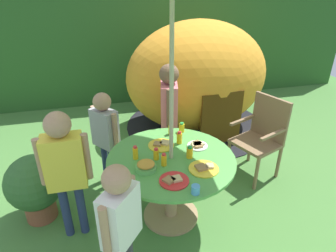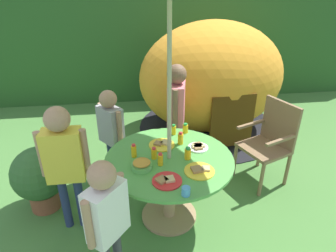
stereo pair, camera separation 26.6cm
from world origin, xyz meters
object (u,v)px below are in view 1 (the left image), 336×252
plate_mid_right (161,145)px  plate_near_left (204,168)px  child_in_yellow_shirt (65,162)px  child_in_white_shirt (120,217)px  plate_far_left (197,145)px  plate_back_edge (174,180)px  snack_bowl (146,166)px  cup_near (195,190)px  juice_bottle_spot_a (164,160)px  juice_bottle_front_edge (182,128)px  child_in_pink_shirt (169,104)px  child_in_grey_shirt (105,128)px  dome_tent (197,77)px  garden_table (171,174)px  wooden_chair (262,133)px  juice_bottle_mid_left (171,130)px  juice_bottle_near_right (179,138)px  juice_bottle_center_front (135,153)px  juice_bottle_far_right (190,152)px  juice_bottle_center_back (156,154)px  potted_plant (35,185)px

plate_mid_right → plate_near_left: 0.54m
child_in_yellow_shirt → child_in_white_shirt: 0.76m
plate_far_left → plate_back_edge: same height
child_in_yellow_shirt → snack_bowl: (0.65, -0.14, -0.06)m
plate_mid_right → cup_near: cup_near is taller
child_in_yellow_shirt → plate_near_left: bearing=-12.0°
cup_near → child_in_yellow_shirt: bearing=151.5°
juice_bottle_spot_a → juice_bottle_front_edge: bearing=59.7°
child_in_pink_shirt → child_in_grey_shirt: size_ratio=1.18×
dome_tent → juice_bottle_front_edge: bearing=-121.9°
garden_table → wooden_chair: size_ratio=1.22×
plate_back_edge → juice_bottle_mid_left: (0.17, 0.77, 0.04)m
wooden_chair → plate_back_edge: (-1.28, -0.82, 0.18)m
juice_bottle_near_right → juice_bottle_mid_left: juice_bottle_near_right is taller
child_in_pink_shirt → plate_far_left: (0.09, -0.75, -0.13)m
dome_tent → plate_far_left: dome_tent is taller
juice_bottle_front_edge → juice_bottle_spot_a: (-0.32, -0.55, 0.01)m
juice_bottle_front_edge → juice_bottle_spot_a: bearing=-120.3°
child_in_pink_shirt → juice_bottle_spot_a: (-0.29, -0.98, -0.08)m
juice_bottle_center_front → juice_bottle_spot_a: (0.22, -0.16, -0.01)m
dome_tent → plate_far_left: (-0.61, -1.76, -0.10)m
plate_far_left → juice_bottle_near_right: juice_bottle_near_right is taller
plate_back_edge → juice_bottle_near_right: bearing=69.7°
dome_tent → plate_far_left: size_ratio=12.62×
juice_bottle_spot_a → cup_near: (0.15, -0.42, -0.02)m
plate_near_left → juice_bottle_far_right: juice_bottle_far_right is taller
child_in_pink_shirt → juice_bottle_center_back: 0.94m
plate_mid_right → cup_near: (0.09, -0.74, 0.02)m
juice_bottle_spot_a → potted_plant: bearing=160.9°
wooden_chair → child_in_pink_shirt: size_ratio=0.73×
child_in_grey_shirt → child_in_white_shirt: child_in_white_shirt is taller
plate_near_left → plate_far_left: (0.07, 0.37, 0.00)m
snack_bowl → plate_near_left: size_ratio=0.69×
juice_bottle_near_right → juice_bottle_center_back: size_ratio=1.11×
plate_mid_right → juice_bottle_center_back: size_ratio=2.23×
cup_near → plate_near_left: bearing=58.3°
child_in_pink_shirt → juice_bottle_front_edge: 0.44m
child_in_grey_shirt → juice_bottle_mid_left: bearing=29.4°
child_in_yellow_shirt → juice_bottle_spot_a: 0.82m
child_in_white_shirt → juice_bottle_far_right: (0.68, 0.61, 0.03)m
dome_tent → child_in_pink_shirt: 1.22m
child_in_white_shirt → juice_bottle_center_back: bearing=8.4°
juice_bottle_far_right → juice_bottle_center_back: 0.30m
juice_bottle_mid_left → juice_bottle_front_edge: 0.13m
wooden_chair → child_in_yellow_shirt: bearing=-99.0°
child_in_grey_shirt → child_in_yellow_shirt: 0.79m
juice_bottle_near_right → wooden_chair: bearing=13.1°
plate_near_left → juice_bottle_front_edge: (0.01, 0.69, 0.04)m
plate_near_left → plate_back_edge: 0.31m
dome_tent → plate_near_left: dome_tent is taller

